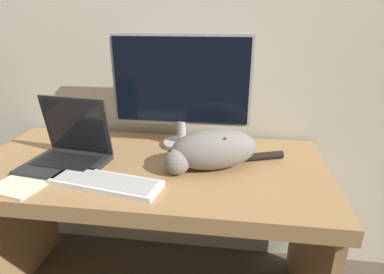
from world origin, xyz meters
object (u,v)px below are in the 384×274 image
laptop (68,152)px  cat (212,149)px  external_keyboard (106,183)px  monitor (181,87)px

laptop → cat: bearing=11.8°
cat → external_keyboard: bearing=-172.1°
laptop → external_keyboard: size_ratio=0.79×
monitor → external_keyboard: monitor is taller
monitor → external_keyboard: bearing=-117.1°
cat → laptop: bearing=164.3°
monitor → laptop: 0.54m
monitor → external_keyboard: size_ratio=1.46×
monitor → laptop: bearing=-148.8°
monitor → cat: bearing=-54.1°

